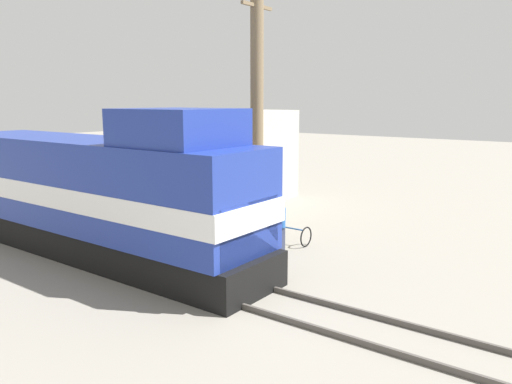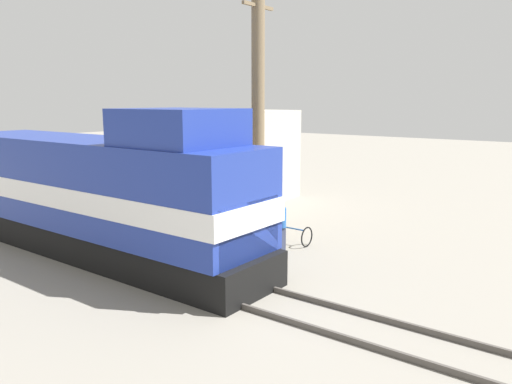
% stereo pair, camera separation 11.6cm
% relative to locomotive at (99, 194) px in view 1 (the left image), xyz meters
% --- Properties ---
extents(ground_plane, '(120.00, 120.00, 0.00)m').
position_rel_locomotive_xyz_m(ground_plane, '(0.00, -1.73, -2.14)').
color(ground_plane, gray).
extents(rail_near, '(0.08, 38.34, 0.15)m').
position_rel_locomotive_xyz_m(rail_near, '(-0.72, -1.73, -2.06)').
color(rail_near, '#4C4742').
rests_on(rail_near, ground_plane).
extents(rail_far, '(0.08, 38.34, 0.15)m').
position_rel_locomotive_xyz_m(rail_far, '(0.72, -1.73, -2.06)').
color(rail_far, '#4C4742').
rests_on(rail_far, ground_plane).
extents(locomotive, '(3.03, 14.19, 5.02)m').
position_rel_locomotive_xyz_m(locomotive, '(0.00, 0.00, 0.00)').
color(locomotive, black).
rests_on(locomotive, ground_plane).
extents(utility_pole, '(1.80, 0.50, 9.86)m').
position_rel_locomotive_xyz_m(utility_pole, '(5.41, -2.62, 2.83)').
color(utility_pole, '#726047').
rests_on(utility_pole, ground_plane).
extents(vendor_umbrella, '(2.42, 2.42, 2.47)m').
position_rel_locomotive_xyz_m(vendor_umbrella, '(3.80, -2.46, 0.06)').
color(vendor_umbrella, '#4C4C4C').
rests_on(vendor_umbrella, ground_plane).
extents(billboard_sign, '(2.51, 0.12, 3.45)m').
position_rel_locomotive_xyz_m(billboard_sign, '(5.94, 1.37, 0.56)').
color(billboard_sign, '#595959').
rests_on(billboard_sign, ground_plane).
extents(shrub_cluster, '(1.02, 1.02, 1.02)m').
position_rel_locomotive_xyz_m(shrub_cluster, '(3.44, -3.30, -1.62)').
color(shrub_cluster, '#388C38').
rests_on(shrub_cluster, ground_plane).
extents(person_bystander, '(0.34, 0.34, 1.83)m').
position_rel_locomotive_xyz_m(person_bystander, '(3.97, -4.71, -1.13)').
color(person_bystander, '#2D3347').
rests_on(person_bystander, ground_plane).
extents(bicycle, '(0.78, 1.85, 0.75)m').
position_rel_locomotive_xyz_m(bicycle, '(5.01, -4.24, -1.75)').
color(bicycle, black).
rests_on(bicycle, ground_plane).
extents(building_block_distant, '(6.86, 6.44, 4.73)m').
position_rel_locomotive_xyz_m(building_block_distant, '(9.72, 3.44, 0.23)').
color(building_block_distant, '#B7B2A3').
rests_on(building_block_distant, ground_plane).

